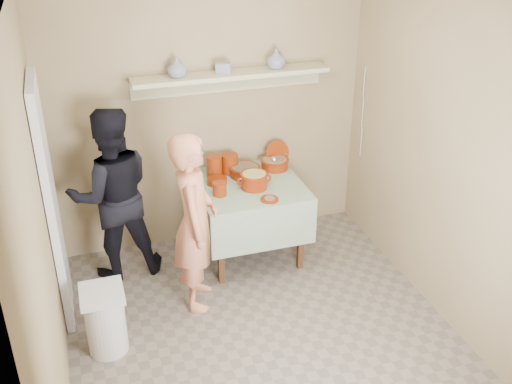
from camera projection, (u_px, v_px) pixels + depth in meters
name	position (u px, v px, depth m)	size (l,w,h in m)	color
ground	(267.00, 343.00, 4.72)	(3.50, 3.50, 0.00)	#6F6357
tile_panel	(52.00, 204.00, 4.66)	(0.06, 0.70, 2.00)	silver
plate_stack_a	(214.00, 166.00, 5.62)	(0.15, 0.15, 0.20)	#6A1F08
plate_stack_b	(230.00, 164.00, 5.68)	(0.16, 0.16, 0.19)	#6A1F08
bowl_stack	(220.00, 189.00, 5.28)	(0.12, 0.12, 0.12)	#6A1F08
empty_bowl	(217.00, 181.00, 5.50)	(0.19, 0.19, 0.06)	#6A1F08
propped_lid	(277.00, 153.00, 5.85)	(0.24, 0.24, 0.02)	#6A1F08
vase_right	(276.00, 59.00, 5.42)	(0.17, 0.17, 0.18)	navy
vase_left	(177.00, 67.00, 5.18)	(0.17, 0.17, 0.18)	navy
ceramic_box	(223.00, 68.00, 5.31)	(0.13, 0.09, 0.09)	navy
person_cook	(195.00, 222.00, 4.86)	(0.56, 0.37, 1.55)	#CE7A59
person_helper	(112.00, 195.00, 5.24)	(0.78, 0.61, 1.60)	black
room_shell	(269.00, 156.00, 3.98)	(3.04, 3.54, 2.62)	#99835D
serving_table	(249.00, 195.00, 5.57)	(0.97, 0.97, 0.76)	#4C2D16
cazuela_meat_a	(245.00, 170.00, 5.63)	(0.30, 0.30, 0.10)	#661707
cazuela_meat_b	(275.00, 163.00, 5.78)	(0.28, 0.28, 0.10)	#661707
ladle	(274.00, 159.00, 5.74)	(0.08, 0.26, 0.19)	silver
cazuela_rice	(254.00, 179.00, 5.40)	(0.33, 0.25, 0.14)	#661707
front_plate	(270.00, 199.00, 5.22)	(0.16, 0.16, 0.03)	#6A1F08
wall_shelf	(231.00, 76.00, 5.40)	(1.80, 0.25, 0.21)	#C0B88F
trash_bin	(105.00, 320.00, 4.53)	(0.32, 0.32, 0.56)	silver
electrical_cord	(363.00, 113.00, 5.79)	(0.01, 0.05, 0.90)	silver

